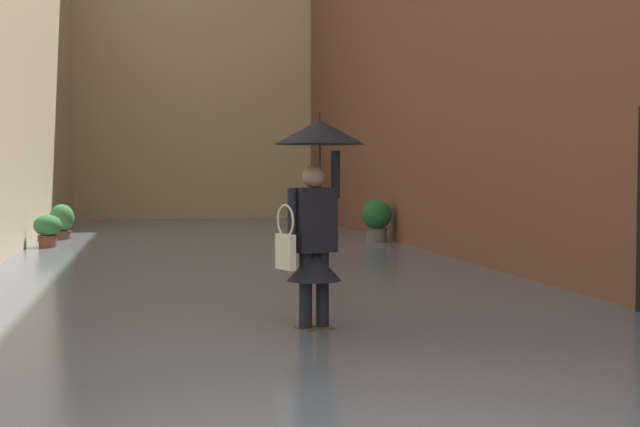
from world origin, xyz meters
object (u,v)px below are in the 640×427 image
person_wading (316,193)px  potted_plant_far_left (377,220)px  potted_plant_near_right (62,221)px  potted_plant_mid_right (48,230)px

person_wading → potted_plant_far_left: size_ratio=2.17×
potted_plant_near_right → potted_plant_mid_right: 2.15m
person_wading → potted_plant_far_left: (-3.11, -10.21, -0.79)m
person_wading → potted_plant_far_left: person_wading is taller
potted_plant_near_right → potted_plant_mid_right: bearing=88.2°
potted_plant_mid_right → potted_plant_far_left: bearing=-178.1°
potted_plant_far_left → potted_plant_near_right: bearing=-16.5°
person_wading → potted_plant_near_right: size_ratio=2.47×
potted_plant_near_right → potted_plant_mid_right: (0.07, 2.15, -0.05)m
potted_plant_far_left → potted_plant_mid_right: potted_plant_far_left is taller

